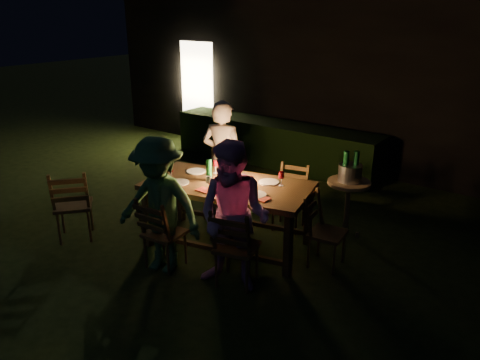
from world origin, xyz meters
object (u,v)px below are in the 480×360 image
Objects in this scene: person_opp_right at (234,218)px; ice_bucket at (350,173)px; chair_far_left at (222,195)px; person_house_side at (223,160)px; side_table at (349,188)px; chair_end at (325,244)px; lantern at (233,170)px; chair_near_left at (164,245)px; bottle_table at (209,170)px; person_opp_left at (159,206)px; dining_table at (228,190)px; chair_near_right at (236,260)px; bottle_bucket_a at (345,169)px; chair_far_right at (289,210)px; bottle_bucket_b at (355,169)px; chair_spare at (75,217)px.

person_opp_right is 5.40× the size of ice_bucket.
chair_far_left is 0.62× the size of person_house_side.
side_table is 0.20m from ice_bucket.
lantern is at bearing -85.66° from chair_end.
chair_near_left is 3.28× the size of bottle_table.
person_opp_right is at bearing 0.00° from person_opp_left.
chair_end is at bearing 13.43° from bottle_table.
dining_table is 7.26× the size of ice_bucket.
chair_near_right is 0.61× the size of person_opp_left.
bottle_bucket_a is (0.39, 1.78, 0.62)m from chair_near_right.
ice_bucket is at bearing 38.66° from bottle_bucket_a.
person_opp_right is at bearing -93.91° from chair_near_right.
person_opp_left is at bearing -122.06° from side_table.
bottle_bucket_a is (0.65, 0.26, 0.63)m from chair_far_right.
chair_end is (1.82, -0.36, -0.04)m from chair_far_left.
chair_far_right is 2.80× the size of bottle_bucket_b.
person_opp_right is (0.63, -0.69, 0.06)m from dining_table.
chair_far_left is 1.04m from bottle_table.
chair_far_right is at bearing -6.56° from chair_spare.
chair_far_left is at bearing 7.86° from chair_spare.
chair_near_right is 1.96m from ice_bucket.
chair_far_left is 1.66m from person_opp_left.
person_house_side reaches higher than person_opp_left.
bottle_table is at bearing -136.55° from bottle_bucket_b.
dining_table is 1.00m from chair_near_right.
bottle_bucket_b is (0.05, 0.04, 0.25)m from side_table.
chair_near_left is at bearing 89.91° from person_house_side.
chair_near_left is 1.06m from bottle_table.
chair_far_left is 0.66× the size of person_opp_left.
person_opp_right is at bearing 87.54° from chair_far_right.
bottle_bucket_b is (1.37, 2.07, 0.63)m from chair_near_left.
person_opp_left is at bearing -121.55° from bottle_bucket_a.
chair_far_left is at bearing 88.43° from person_house_side.
chair_near_right is 2.02m from bottle_bucket_b.
chair_spare is 3.34× the size of ice_bucket.
person_opp_right reaches higher than chair_spare.
lantern is at bearing 123.00° from person_house_side.
bottle_bucket_b is at bearing 34.48° from dining_table.
bottle_bucket_b is at bearing 59.17° from chair_near_right.
person_opp_right reaches higher than bottle_bucket_a.
chair_far_left is 3.23× the size of bottle_bucket_b.
ice_bucket is (1.02, 1.12, -0.14)m from lantern.
chair_near_left is at bearing -122.47° from bottle_bucket_a.
person_house_side is (-1.83, 0.41, 0.57)m from chair_end.
bottle_bucket_a is (-0.05, -0.04, 0.25)m from side_table.
chair_far_right is 2.99× the size of ice_bucket.
chair_near_right is 2.72× the size of lantern.
bottle_table reaches higher than chair_spare.
bottle_table is 1.86m from bottle_bucket_b.
chair_near_left is 0.59× the size of person_opp_left.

